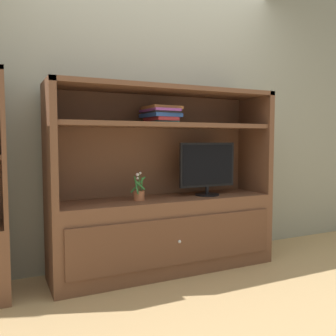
# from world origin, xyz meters

# --- Properties ---
(ground_plane) EXTENTS (8.00, 8.00, 0.00)m
(ground_plane) POSITION_xyz_m (0.00, 0.00, 0.00)
(ground_plane) COLOR tan
(painted_rear_wall) EXTENTS (6.00, 0.10, 2.80)m
(painted_rear_wall) POSITION_xyz_m (0.00, 0.75, 1.40)
(painted_rear_wall) COLOR gray
(painted_rear_wall) RESTS_ON ground_plane
(media_console) EXTENTS (1.87, 0.50, 1.50)m
(media_console) POSITION_xyz_m (0.00, 0.41, 0.48)
(media_console) COLOR brown
(media_console) RESTS_ON ground_plane
(tv_monitor) EXTENTS (0.53, 0.21, 0.45)m
(tv_monitor) POSITION_xyz_m (0.38, 0.37, 0.85)
(tv_monitor) COLOR black
(tv_monitor) RESTS_ON media_console
(potted_plant) EXTENTS (0.13, 0.12, 0.23)m
(potted_plant) POSITION_xyz_m (-0.24, 0.37, 0.66)
(potted_plant) COLOR #B26642
(potted_plant) RESTS_ON media_console
(magazine_stack) EXTENTS (0.29, 0.33, 0.13)m
(magazine_stack) POSITION_xyz_m (-0.04, 0.40, 1.29)
(magazine_stack) COLOR teal
(magazine_stack) RESTS_ON media_console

